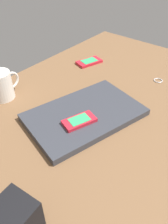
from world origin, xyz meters
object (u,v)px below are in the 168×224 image
cell_phone_on_desk (89,62)px  key_ring (158,80)px  laptop_closed (84,114)px  coffee_mug (1,85)px  cell_phone_on_laptop (79,121)px

cell_phone_on_desk → key_ring: (5.34, -30.88, -0.43)cm
laptop_closed → cell_phone_on_desk: laptop_closed is taller
cell_phone_on_desk → key_ring: cell_phone_on_desk is taller
coffee_mug → cell_phone_on_desk: bearing=-10.7°
coffee_mug → laptop_closed: bearing=-72.0°
key_ring → cell_phone_on_desk: bearing=99.8°
cell_phone_on_laptop → cell_phone_on_desk: 42.94cm
cell_phone_on_laptop → laptop_closed: bearing=23.6°
cell_phone_on_desk → coffee_mug: bearing=169.3°
key_ring → laptop_closed: bearing=166.0°
cell_phone_on_desk → coffee_mug: (-40.22, 7.57, 4.35)cm
laptop_closed → key_ring: size_ratio=10.38×
laptop_closed → cell_phone_on_desk: 37.66cm
laptop_closed → coffee_mug: (-9.57, 29.46, 3.90)cm
laptop_closed → coffee_mug: size_ratio=3.03×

